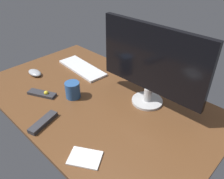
% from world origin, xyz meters
% --- Properties ---
extents(desk, '(1.40, 0.84, 0.02)m').
position_xyz_m(desk, '(0.00, 0.00, 0.01)').
color(desk, brown).
rests_on(desk, ground).
extents(monitor, '(0.60, 0.17, 0.44)m').
position_xyz_m(monitor, '(0.24, 0.18, 0.26)').
color(monitor, '#BBBBBB').
rests_on(monitor, desk).
extents(keyboard, '(0.40, 0.17, 0.01)m').
position_xyz_m(keyboard, '(-0.33, 0.17, 0.03)').
color(keyboard, silver).
rests_on(keyboard, desk).
extents(computer_mouse, '(0.12, 0.07, 0.03)m').
position_xyz_m(computer_mouse, '(-0.49, -0.10, 0.04)').
color(computer_mouse, '#999EA5').
rests_on(computer_mouse, desk).
extents(media_remote, '(0.18, 0.12, 0.03)m').
position_xyz_m(media_remote, '(-0.24, -0.19, 0.03)').
color(media_remote, '#2D2D33').
rests_on(media_remote, desk).
extents(tv_remote, '(0.09, 0.17, 0.02)m').
position_xyz_m(tv_remote, '(-0.02, -0.32, 0.03)').
color(tv_remote, '#2D2D33').
rests_on(tv_remote, desk).
extents(coffee_mug, '(0.08, 0.08, 0.10)m').
position_xyz_m(coffee_mug, '(-0.10, -0.08, 0.07)').
color(coffee_mug, '#28518C').
rests_on(coffee_mug, desk).
extents(notepad, '(0.16, 0.15, 0.01)m').
position_xyz_m(notepad, '(0.29, -0.32, 0.02)').
color(notepad, silver).
rests_on(notepad, desk).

